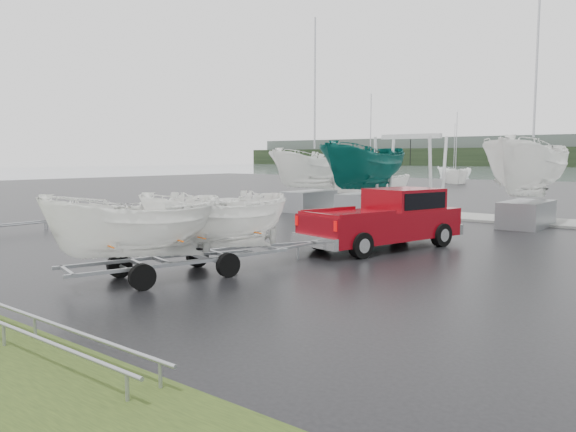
{
  "coord_description": "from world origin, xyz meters",
  "views": [
    {
      "loc": [
        12.79,
        -13.62,
        2.94
      ],
      "look_at": [
        2.44,
        -0.69,
        1.2
      ],
      "focal_mm": 35.0,
      "sensor_mm": 36.0,
      "label": 1
    }
  ],
  "objects_px": {
    "trailer_parked": "(136,171)",
    "boat_hoist": "(410,162)",
    "trailer_hitched": "(218,172)",
    "pickup_truck": "(389,217)"
  },
  "relations": [
    {
      "from": "trailer_parked",
      "to": "boat_hoist",
      "type": "height_order",
      "value": "trailer_parked"
    },
    {
      "from": "pickup_truck",
      "to": "boat_hoist",
      "type": "bearing_deg",
      "value": 127.66
    },
    {
      "from": "trailer_hitched",
      "to": "boat_hoist",
      "type": "height_order",
      "value": "trailer_hitched"
    },
    {
      "from": "boat_hoist",
      "to": "trailer_parked",
      "type": "bearing_deg",
      "value": -82.74
    },
    {
      "from": "trailer_parked",
      "to": "boat_hoist",
      "type": "relative_size",
      "value": 1.17
    },
    {
      "from": "pickup_truck",
      "to": "trailer_hitched",
      "type": "xyz_separation_m",
      "value": [
        -1.59,
        -6.16,
        1.57
      ]
    },
    {
      "from": "trailer_parked",
      "to": "boat_hoist",
      "type": "bearing_deg",
      "value": 114.41
    },
    {
      "from": "trailer_hitched",
      "to": "boat_hoist",
      "type": "distance_m",
      "value": 16.8
    },
    {
      "from": "pickup_truck",
      "to": "boat_hoist",
      "type": "distance_m",
      "value": 11.43
    },
    {
      "from": "trailer_hitched",
      "to": "trailer_parked",
      "type": "xyz_separation_m",
      "value": [
        -0.49,
        -2.14,
        0.05
      ]
    }
  ]
}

